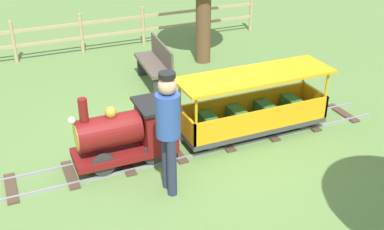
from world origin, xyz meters
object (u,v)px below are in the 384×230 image
at_px(locomotive, 129,132).
at_px(passenger_car, 254,110).
at_px(conductor_person, 168,124).
at_px(park_bench, 156,64).

xyz_separation_m(locomotive, passenger_car, (0.00, -1.94, -0.06)).
xyz_separation_m(locomotive, conductor_person, (-0.83, -0.26, 0.47)).
distance_m(passenger_car, park_bench, 2.50).
height_order(passenger_car, conductor_person, conductor_person).
xyz_separation_m(passenger_car, conductor_person, (-0.83, 1.68, 0.53)).
height_order(locomotive, park_bench, locomotive).
distance_m(passenger_car, conductor_person, 1.95).
distance_m(locomotive, park_bench, 2.70).
relative_size(conductor_person, park_bench, 1.22).
bearing_deg(locomotive, passenger_car, -90.00).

